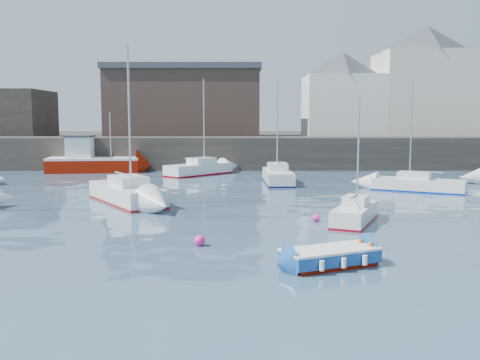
{
  "coord_description": "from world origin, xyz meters",
  "views": [
    {
      "loc": [
        -0.02,
        -16.33,
        4.75
      ],
      "look_at": [
        0.0,
        12.0,
        1.5
      ],
      "focal_mm": 40.0,
      "sensor_mm": 36.0,
      "label": 1
    }
  ],
  "objects_px": {
    "blue_dinghy": "(330,256)",
    "sailboat_f": "(278,176)",
    "buoy_mid": "(316,221)",
    "buoy_far": "(159,198)",
    "fishing_boat": "(91,160)",
    "sailboat_b": "(127,193)",
    "buoy_near": "(200,246)",
    "sailboat_c": "(355,213)",
    "sailboat_h": "(199,169)",
    "sailboat_d": "(418,184)"
  },
  "relations": [
    {
      "from": "sailboat_c",
      "to": "buoy_near",
      "type": "relative_size",
      "value": 13.48
    },
    {
      "from": "sailboat_c",
      "to": "sailboat_d",
      "type": "distance_m",
      "value": 12.51
    },
    {
      "from": "blue_dinghy",
      "to": "buoy_near",
      "type": "xyz_separation_m",
      "value": [
        -4.43,
        2.83,
        -0.33
      ]
    },
    {
      "from": "sailboat_b",
      "to": "buoy_near",
      "type": "bearing_deg",
      "value": -64.55
    },
    {
      "from": "fishing_boat",
      "to": "sailboat_h",
      "type": "distance_m",
      "value": 10.22
    },
    {
      "from": "blue_dinghy",
      "to": "buoy_near",
      "type": "relative_size",
      "value": 8.03
    },
    {
      "from": "blue_dinghy",
      "to": "fishing_boat",
      "type": "bearing_deg",
      "value": 117.75
    },
    {
      "from": "sailboat_c",
      "to": "buoy_mid",
      "type": "relative_size",
      "value": 15.95
    },
    {
      "from": "sailboat_d",
      "to": "buoy_far",
      "type": "relative_size",
      "value": 17.51
    },
    {
      "from": "sailboat_f",
      "to": "sailboat_d",
      "type": "bearing_deg",
      "value": -26.38
    },
    {
      "from": "sailboat_b",
      "to": "sailboat_d",
      "type": "relative_size",
      "value": 1.17
    },
    {
      "from": "fishing_boat",
      "to": "sailboat_b",
      "type": "bearing_deg",
      "value": -68.69
    },
    {
      "from": "sailboat_b",
      "to": "sailboat_h",
      "type": "relative_size",
      "value": 1.08
    },
    {
      "from": "blue_dinghy",
      "to": "sailboat_b",
      "type": "relative_size",
      "value": 0.39
    },
    {
      "from": "sailboat_b",
      "to": "sailboat_c",
      "type": "height_order",
      "value": "sailboat_b"
    },
    {
      "from": "sailboat_d",
      "to": "sailboat_f",
      "type": "relative_size",
      "value": 0.98
    },
    {
      "from": "blue_dinghy",
      "to": "buoy_mid",
      "type": "xyz_separation_m",
      "value": [
        0.64,
        7.62,
        -0.33
      ]
    },
    {
      "from": "sailboat_c",
      "to": "sailboat_f",
      "type": "xyz_separation_m",
      "value": [
        -2.48,
        15.14,
        0.1
      ]
    },
    {
      "from": "sailboat_c",
      "to": "sailboat_d",
      "type": "height_order",
      "value": "sailboat_d"
    },
    {
      "from": "buoy_near",
      "to": "fishing_boat",
      "type": "bearing_deg",
      "value": 112.85
    },
    {
      "from": "buoy_mid",
      "to": "sailboat_b",
      "type": "bearing_deg",
      "value": 151.13
    },
    {
      "from": "blue_dinghy",
      "to": "sailboat_f",
      "type": "relative_size",
      "value": 0.45
    },
    {
      "from": "fishing_boat",
      "to": "buoy_near",
      "type": "bearing_deg",
      "value": -67.15
    },
    {
      "from": "buoy_far",
      "to": "sailboat_f",
      "type": "bearing_deg",
      "value": 44.22
    },
    {
      "from": "sailboat_c",
      "to": "buoy_mid",
      "type": "xyz_separation_m",
      "value": [
        -1.74,
        0.24,
        -0.44
      ]
    },
    {
      "from": "sailboat_d",
      "to": "buoy_far",
      "type": "bearing_deg",
      "value": -169.6
    },
    {
      "from": "sailboat_b",
      "to": "sailboat_d",
      "type": "bearing_deg",
      "value": 15.31
    },
    {
      "from": "sailboat_f",
      "to": "buoy_far",
      "type": "height_order",
      "value": "sailboat_f"
    },
    {
      "from": "blue_dinghy",
      "to": "sailboat_b",
      "type": "height_order",
      "value": "sailboat_b"
    },
    {
      "from": "fishing_boat",
      "to": "sailboat_f",
      "type": "relative_size",
      "value": 1.09
    },
    {
      "from": "sailboat_f",
      "to": "buoy_near",
      "type": "height_order",
      "value": "sailboat_f"
    },
    {
      "from": "sailboat_b",
      "to": "buoy_mid",
      "type": "distance_m",
      "value": 11.4
    },
    {
      "from": "blue_dinghy",
      "to": "sailboat_f",
      "type": "bearing_deg",
      "value": 90.23
    },
    {
      "from": "buoy_near",
      "to": "buoy_far",
      "type": "relative_size",
      "value": 1.0
    },
    {
      "from": "sailboat_c",
      "to": "sailboat_h",
      "type": "distance_m",
      "value": 22.88
    },
    {
      "from": "fishing_boat",
      "to": "sailboat_f",
      "type": "height_order",
      "value": "sailboat_f"
    },
    {
      "from": "buoy_mid",
      "to": "buoy_far",
      "type": "height_order",
      "value": "buoy_far"
    },
    {
      "from": "sailboat_h",
      "to": "blue_dinghy",
      "type": "bearing_deg",
      "value": -77.39
    },
    {
      "from": "sailboat_b",
      "to": "sailboat_c",
      "type": "xyz_separation_m",
      "value": [
        11.71,
        -5.74,
        -0.13
      ]
    },
    {
      "from": "buoy_near",
      "to": "sailboat_f",
      "type": "bearing_deg",
      "value": 77.57
    },
    {
      "from": "blue_dinghy",
      "to": "buoy_far",
      "type": "height_order",
      "value": "blue_dinghy"
    },
    {
      "from": "blue_dinghy",
      "to": "fishing_boat",
      "type": "distance_m",
      "value": 34.98
    },
    {
      "from": "blue_dinghy",
      "to": "sailboat_h",
      "type": "height_order",
      "value": "sailboat_h"
    },
    {
      "from": "buoy_mid",
      "to": "fishing_boat",
      "type": "bearing_deg",
      "value": 125.96
    },
    {
      "from": "sailboat_f",
      "to": "buoy_mid",
      "type": "distance_m",
      "value": 14.93
    },
    {
      "from": "fishing_boat",
      "to": "sailboat_c",
      "type": "bearing_deg",
      "value": -51.63
    },
    {
      "from": "blue_dinghy",
      "to": "sailboat_d",
      "type": "height_order",
      "value": "sailboat_d"
    },
    {
      "from": "sailboat_d",
      "to": "buoy_near",
      "type": "height_order",
      "value": "sailboat_d"
    },
    {
      "from": "sailboat_f",
      "to": "buoy_far",
      "type": "bearing_deg",
      "value": -135.78
    },
    {
      "from": "sailboat_b",
      "to": "buoy_far",
      "type": "xyz_separation_m",
      "value": [
        1.54,
        1.92,
        -0.57
      ]
    }
  ]
}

